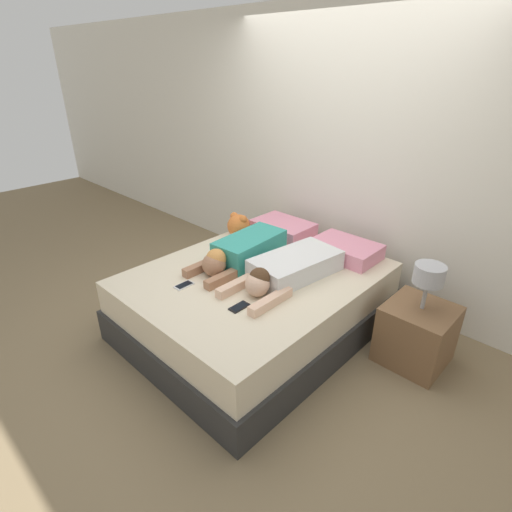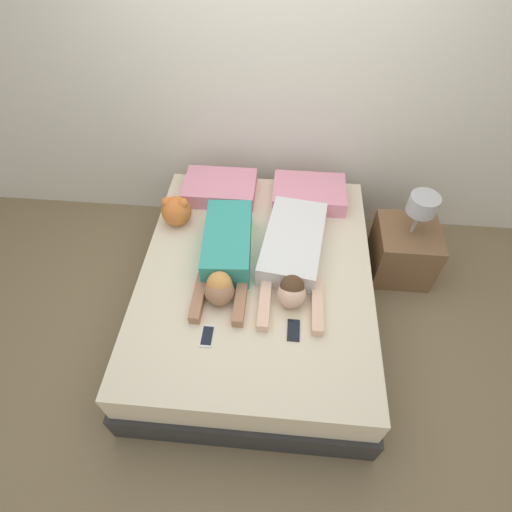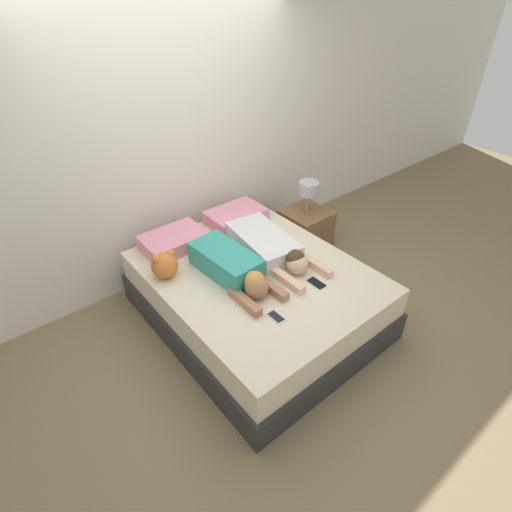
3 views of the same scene
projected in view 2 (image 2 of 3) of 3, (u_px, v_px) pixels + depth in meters
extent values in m
plane|color=#7F6B4C|center=(256.00, 312.00, 3.19)|extent=(12.00, 12.00, 0.00)
cube|color=silver|center=(270.00, 83.00, 2.94)|extent=(12.00, 0.06, 2.60)
cube|color=#2D2D2D|center=(256.00, 303.00, 3.08)|extent=(1.66, 2.04, 0.27)
cube|color=beige|center=(256.00, 282.00, 2.87)|extent=(1.60, 1.98, 0.27)
cube|color=pink|center=(220.00, 188.00, 3.23)|extent=(0.57, 0.39, 0.13)
cube|color=pink|center=(309.00, 193.00, 3.19)|extent=(0.57, 0.39, 0.13)
cube|color=teal|center=(228.00, 242.00, 2.79)|extent=(0.36, 0.66, 0.21)
sphere|color=#A37051|center=(219.00, 291.00, 2.54)|extent=(0.19, 0.19, 0.19)
sphere|color=#D18C47|center=(219.00, 284.00, 2.52)|extent=(0.16, 0.16, 0.16)
cube|color=#A37051|center=(199.00, 297.00, 2.58)|extent=(0.07, 0.35, 0.07)
cube|color=#A37051|center=(240.00, 300.00, 2.56)|extent=(0.07, 0.35, 0.07)
cube|color=silver|center=(293.00, 242.00, 2.82)|extent=(0.48, 0.78, 0.17)
sphere|color=beige|center=(292.00, 294.00, 2.53)|extent=(0.18, 0.18, 0.18)
sphere|color=#4C331E|center=(292.00, 287.00, 2.51)|extent=(0.16, 0.16, 0.16)
cube|color=beige|center=(265.00, 302.00, 2.56)|extent=(0.07, 0.40, 0.07)
cube|color=beige|center=(317.00, 306.00, 2.54)|extent=(0.07, 0.40, 0.07)
cube|color=silver|center=(207.00, 336.00, 2.43)|extent=(0.08, 0.15, 0.01)
cube|color=black|center=(207.00, 336.00, 2.43)|extent=(0.06, 0.13, 0.00)
cube|color=black|center=(294.00, 330.00, 2.46)|extent=(0.08, 0.15, 0.01)
cube|color=black|center=(294.00, 330.00, 2.45)|extent=(0.06, 0.13, 0.00)
sphere|color=orange|center=(177.00, 211.00, 2.99)|extent=(0.22, 0.22, 0.22)
sphere|color=orange|center=(167.00, 202.00, 2.93)|extent=(0.08, 0.08, 0.08)
sphere|color=orange|center=(183.00, 203.00, 2.92)|extent=(0.08, 0.08, 0.08)
cube|color=brown|center=(403.00, 251.00, 3.29)|extent=(0.48, 0.48, 0.48)
cylinder|color=#999999|center=(416.00, 221.00, 3.03)|extent=(0.03, 0.03, 0.21)
cylinder|color=#B2B2B7|center=(423.00, 204.00, 2.89)|extent=(0.22, 0.22, 0.14)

